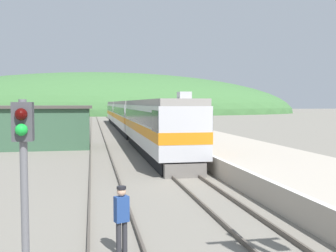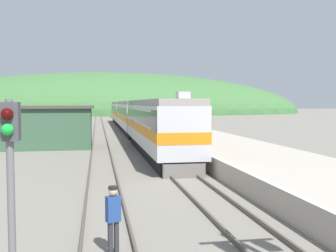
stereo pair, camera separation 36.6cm
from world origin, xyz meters
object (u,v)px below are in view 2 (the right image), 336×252
Objects in this scene: carriage_third at (121,112)px; signal_post_siding at (10,162)px; track_worker at (113,215)px; express_train_lead_car at (157,125)px; carriage_second at (132,116)px.

signal_post_siding is at bearing -95.09° from carriage_third.
carriage_third is 5.56× the size of signal_post_siding.
carriage_third is 68.42m from signal_post_siding.
carriage_third reaches higher than track_worker.
express_train_lead_car reaches higher than carriage_third.
signal_post_siding is (-6.07, -22.35, 0.59)m from express_train_lead_car.
express_train_lead_car is 11.25× the size of track_worker.
express_train_lead_car is at bearing 78.23° from track_worker.
express_train_lead_car is 5.04× the size of signal_post_siding.
carriage_third is (0.00, 23.31, 0.00)m from carriage_second.
express_train_lead_car is 45.80m from carriage_third.
carriage_third is at bearing 86.41° from track_worker.
carriage_second and carriage_third have the same top height.
signal_post_siding is (-6.07, -68.15, 0.60)m from carriage_third.
express_train_lead_car is 23.16m from signal_post_siding.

